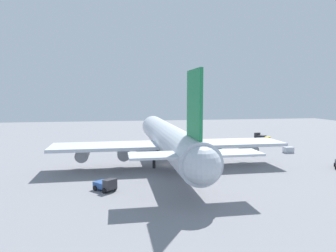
{
  "coord_description": "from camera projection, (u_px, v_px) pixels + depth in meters",
  "views": [
    {
      "loc": [
        -72.25,
        12.56,
        16.57
      ],
      "look_at": [
        0.0,
        0.0,
        9.24
      ],
      "focal_mm": 33.55,
      "sensor_mm": 36.0,
      "label": 1
    }
  ],
  "objects": [
    {
      "name": "ground_plane",
      "position": [
        168.0,
        165.0,
        74.62
      ],
      "size": [
        255.42,
        255.42,
        0.0
      ],
      "primitive_type": "plane",
      "color": "gray"
    },
    {
      "name": "cargo_loader",
      "position": [
        267.0,
        141.0,
        104.65
      ],
      "size": [
        4.26,
        3.78,
        2.49
      ],
      "color": "yellow",
      "rests_on": "ground_plane"
    },
    {
      "name": "cargo_airplane",
      "position": [
        168.0,
        139.0,
        73.91
      ],
      "size": [
        63.86,
        52.47,
        20.54
      ],
      "color": "silver",
      "rests_on": "ground_plane"
    },
    {
      "name": "catering_truck",
      "position": [
        260.0,
        136.0,
        116.61
      ],
      "size": [
        4.52,
        3.73,
        2.41
      ],
      "color": "#232328",
      "rests_on": "ground_plane"
    },
    {
      "name": "cargo_container_fore",
      "position": [
        288.0,
        150.0,
        89.9
      ],
      "size": [
        2.05,
        2.7,
        1.66
      ],
      "color": "#B7BCC6",
      "rests_on": "ground_plane"
    },
    {
      "name": "safety_cone_nose",
      "position": [
        155.0,
        144.0,
        102.87
      ],
      "size": [
        0.56,
        0.56,
        0.8
      ],
      "primitive_type": "cone",
      "color": "orange",
      "rests_on": "ground_plane"
    },
    {
      "name": "fuel_truck",
      "position": [
        106.0,
        185.0,
        54.3
      ],
      "size": [
        4.42,
        4.27,
        2.2
      ],
      "color": "#333338",
      "rests_on": "ground_plane"
    }
  ]
}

